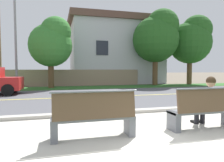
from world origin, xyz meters
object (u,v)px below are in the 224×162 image
Objects in this scene: bench_left at (94,117)px; streetlamp at (16,29)px; shade_tree_left at (157,36)px; shade_tree_far_left at (52,42)px; seated_person_white at (208,100)px; shade_tree_centre at (192,40)px; bench_right at (205,111)px.

streetlamp reaches higher than bench_left.
shade_tree_left is (7.97, 12.78, 3.95)m from bench_left.
streetlamp reaches higher than shade_tree_far_left.
seated_person_white is 0.18× the size of shade_tree_left.
bench_left is 0.25× the size of shade_tree_left.
shade_tree_far_left is 12.74m from shade_tree_centre.
streetlamp reaches higher than shade_tree_left.
streetlamp is 15.14m from shade_tree_centre.
shade_tree_left reaches higher than bench_right.
bench_left is 1.36× the size of seated_person_white.
streetlamp reaches higher than shade_tree_centre.
seated_person_white is 0.17× the size of streetlamp.
shade_tree_left is at bearing -178.81° from shade_tree_centre.
bench_left is at bearing -176.61° from seated_person_white.
streetlamp is (-3.49, 11.63, 3.81)m from bench_left.
shade_tree_centre is (3.63, 0.08, -0.18)m from shade_tree_left.
seated_person_white is 13.58m from streetlamp.
bench_right is 0.26× the size of shade_tree_centre.
shade_tree_left is (5.34, 12.78, 3.95)m from bench_right.
shade_tree_centre is (11.60, 12.86, 3.77)m from bench_left.
bench_left is at bearing -84.82° from shade_tree_far_left.
shade_tree_far_left is 0.79× the size of shade_tree_left.
shade_tree_centre reaches higher than shade_tree_far_left.
bench_left is 15.57m from shade_tree_left.
shade_tree_left is (5.12, 12.62, 3.72)m from seated_person_white.
streetlamp is (-6.33, 11.46, 3.58)m from seated_person_white.
shade_tree_centre is (12.70, 0.76, 0.75)m from shade_tree_far_left.
bench_left and bench_right have the same top height.
bench_right is 0.35m from seated_person_white.
shade_tree_left reaches higher than shade_tree_far_left.
bench_right is 0.25× the size of shade_tree_left.
bench_left is 12.52m from shade_tree_far_left.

